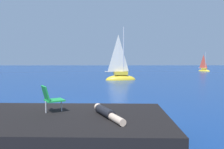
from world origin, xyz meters
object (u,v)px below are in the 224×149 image
Objects in this scene: sailboat_far at (204,70)px; person_sunbather at (107,113)px; beach_chair at (51,98)px; sailboat_near at (121,77)px.

sailboat_far is 2.62× the size of person_sunbather.
person_sunbather is 1.78m from beach_chair.
beach_chair is (-21.16, -38.06, 1.06)m from sailboat_far.
sailboat_far is at bearing 129.81° from person_sunbather.
person_sunbather is at bearing -48.40° from beach_chair.
sailboat_near is at bearing -91.02° from sailboat_far.
person_sunbather is (-1.49, -19.87, 0.60)m from sailboat_near.
person_sunbather is (-19.50, -38.61, 0.73)m from sailboat_far.
person_sunbather is 2.08× the size of beach_chair.
person_sunbather is at bearing -73.94° from sailboat_far.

